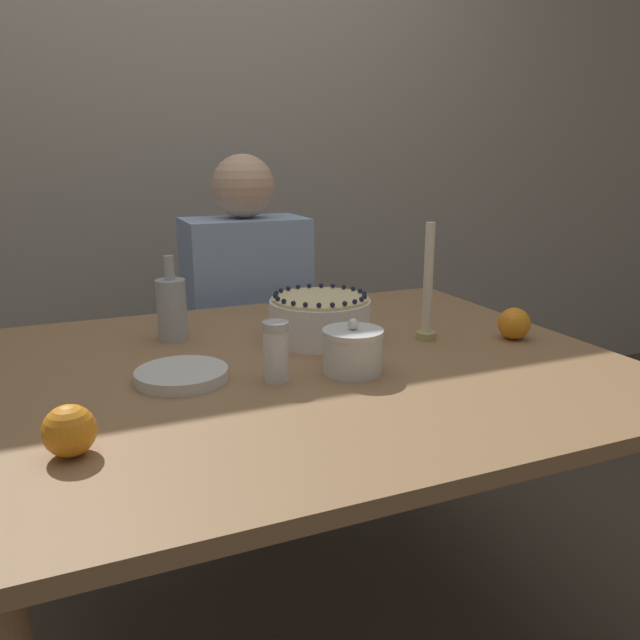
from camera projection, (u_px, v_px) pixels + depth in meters
ground_plane at (313, 639)px, 1.59m from camera, size 12.00×12.00×0.00m
wall_behind at (178, 127)px, 2.50m from camera, size 8.00×0.05×2.60m
dining_table at (312, 403)px, 1.42m from camera, size 1.34×1.14×0.75m
cake at (320, 318)px, 1.54m from camera, size 0.25×0.25×0.12m
sugar_bowl at (353, 351)px, 1.31m from camera, size 0.13×0.13×0.12m
sugar_shaker at (276, 351)px, 1.26m from camera, size 0.05×0.05×0.12m
plate_stack at (182, 375)px, 1.27m from camera, size 0.19×0.19×0.02m
candle at (428, 292)px, 1.53m from camera, size 0.05×0.05×0.29m
bottle at (172, 308)px, 1.53m from camera, size 0.07×0.07×0.21m
orange_fruit_0 at (514, 324)px, 1.55m from camera, size 0.08×0.08×0.08m
orange_fruit_1 at (69, 431)px, 0.95m from camera, size 0.08×0.08×0.08m
person_man_blue_shirt at (248, 355)px, 2.17m from camera, size 0.40×0.34×1.20m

